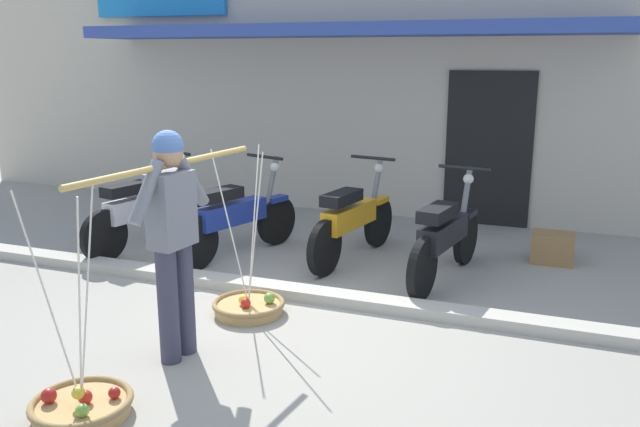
{
  "coord_description": "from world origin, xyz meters",
  "views": [
    {
      "loc": [
        2.17,
        -4.57,
        2.2
      ],
      "look_at": [
        0.19,
        0.6,
        0.85
      ],
      "focal_mm": 36.75,
      "sensor_mm": 36.0,
      "label": 1
    }
  ],
  "objects_px": {
    "fruit_basket_left_side": "(81,405)",
    "wooden_crate": "(553,248)",
    "fruit_basket_right_side": "(249,306)",
    "motorcycle_second_in_row": "(236,217)",
    "fruit_vendor": "(172,230)",
    "motorcycle_end_of_row": "(445,237)",
    "motorcycle_third_in_row": "(352,220)",
    "motorcycle_nearest_shop": "(145,211)"
  },
  "relations": [
    {
      "from": "motorcycle_nearest_shop",
      "to": "motorcycle_second_in_row",
      "type": "bearing_deg",
      "value": 5.34
    },
    {
      "from": "fruit_basket_left_side",
      "to": "motorcycle_second_in_row",
      "type": "distance_m",
      "value": 3.37
    },
    {
      "from": "fruit_basket_left_side",
      "to": "wooden_crate",
      "type": "height_order",
      "value": "fruit_basket_left_side"
    },
    {
      "from": "fruit_vendor",
      "to": "motorcycle_second_in_row",
      "type": "relative_size",
      "value": 1.06
    },
    {
      "from": "fruit_basket_left_side",
      "to": "fruit_basket_right_side",
      "type": "height_order",
      "value": "same"
    },
    {
      "from": "fruit_basket_right_side",
      "to": "motorcycle_end_of_row",
      "type": "relative_size",
      "value": 0.8
    },
    {
      "from": "motorcycle_end_of_row",
      "to": "fruit_basket_right_side",
      "type": "bearing_deg",
      "value": -134.15
    },
    {
      "from": "fruit_vendor",
      "to": "motorcycle_nearest_shop",
      "type": "distance_m",
      "value": 2.98
    },
    {
      "from": "fruit_basket_right_side",
      "to": "motorcycle_third_in_row",
      "type": "relative_size",
      "value": 0.8
    },
    {
      "from": "fruit_basket_right_side",
      "to": "motorcycle_end_of_row",
      "type": "bearing_deg",
      "value": 45.85
    },
    {
      "from": "motorcycle_third_in_row",
      "to": "fruit_vendor",
      "type": "bearing_deg",
      "value": -99.82
    },
    {
      "from": "motorcycle_nearest_shop",
      "to": "motorcycle_end_of_row",
      "type": "height_order",
      "value": "same"
    },
    {
      "from": "wooden_crate",
      "to": "fruit_basket_left_side",
      "type": "bearing_deg",
      "value": -121.1
    },
    {
      "from": "fruit_basket_right_side",
      "to": "motorcycle_end_of_row",
      "type": "distance_m",
      "value": 2.08
    },
    {
      "from": "fruit_vendor",
      "to": "fruit_basket_left_side",
      "type": "xyz_separation_m",
      "value": [
        -0.11,
        -0.93,
        -0.9
      ]
    },
    {
      "from": "fruit_basket_left_side",
      "to": "wooden_crate",
      "type": "xyz_separation_m",
      "value": [
        2.63,
        4.35,
        0.08
      ]
    },
    {
      "from": "motorcycle_second_in_row",
      "to": "motorcycle_third_in_row",
      "type": "bearing_deg",
      "value": 15.41
    },
    {
      "from": "motorcycle_second_in_row",
      "to": "motorcycle_third_in_row",
      "type": "xyz_separation_m",
      "value": [
        1.24,
        0.34,
        0.0
      ]
    },
    {
      "from": "motorcycle_nearest_shop",
      "to": "fruit_vendor",
      "type": "bearing_deg",
      "value": -50.11
    },
    {
      "from": "fruit_basket_right_side",
      "to": "motorcycle_nearest_shop",
      "type": "xyz_separation_m",
      "value": [
        -1.99,
        1.32,
        0.38
      ]
    },
    {
      "from": "fruit_basket_right_side",
      "to": "wooden_crate",
      "type": "relative_size",
      "value": 3.3
    },
    {
      "from": "fruit_vendor",
      "to": "motorcycle_nearest_shop",
      "type": "relative_size",
      "value": 1.04
    },
    {
      "from": "motorcycle_end_of_row",
      "to": "wooden_crate",
      "type": "xyz_separation_m",
      "value": [
        0.99,
        1.03,
        -0.29
      ]
    },
    {
      "from": "fruit_basket_left_side",
      "to": "motorcycle_second_in_row",
      "type": "xyz_separation_m",
      "value": [
        -0.66,
        3.28,
        0.38
      ]
    },
    {
      "from": "motorcycle_end_of_row",
      "to": "wooden_crate",
      "type": "height_order",
      "value": "motorcycle_end_of_row"
    },
    {
      "from": "fruit_basket_left_side",
      "to": "fruit_basket_right_side",
      "type": "relative_size",
      "value": 1.0
    },
    {
      "from": "fruit_basket_left_side",
      "to": "motorcycle_nearest_shop",
      "type": "relative_size",
      "value": 0.81
    },
    {
      "from": "motorcycle_nearest_shop",
      "to": "wooden_crate",
      "type": "height_order",
      "value": "motorcycle_nearest_shop"
    },
    {
      "from": "fruit_basket_left_side",
      "to": "motorcycle_third_in_row",
      "type": "distance_m",
      "value": 3.69
    },
    {
      "from": "fruit_vendor",
      "to": "motorcycle_third_in_row",
      "type": "bearing_deg",
      "value": 80.18
    },
    {
      "from": "motorcycle_nearest_shop",
      "to": "wooden_crate",
      "type": "bearing_deg",
      "value": 14.93
    },
    {
      "from": "fruit_vendor",
      "to": "motorcycle_end_of_row",
      "type": "distance_m",
      "value": 2.89
    },
    {
      "from": "motorcycle_third_in_row",
      "to": "motorcycle_end_of_row",
      "type": "distance_m",
      "value": 1.11
    },
    {
      "from": "motorcycle_nearest_shop",
      "to": "motorcycle_end_of_row",
      "type": "distance_m",
      "value": 3.42
    },
    {
      "from": "fruit_vendor",
      "to": "fruit_basket_left_side",
      "type": "relative_size",
      "value": 1.28
    },
    {
      "from": "fruit_basket_right_side",
      "to": "motorcycle_second_in_row",
      "type": "xyz_separation_m",
      "value": [
        -0.88,
        1.43,
        0.38
      ]
    },
    {
      "from": "motorcycle_nearest_shop",
      "to": "motorcycle_second_in_row",
      "type": "distance_m",
      "value": 1.12
    },
    {
      "from": "fruit_basket_left_side",
      "to": "motorcycle_nearest_shop",
      "type": "bearing_deg",
      "value": 119.14
    },
    {
      "from": "fruit_basket_left_side",
      "to": "fruit_vendor",
      "type": "bearing_deg",
      "value": 83.44
    },
    {
      "from": "motorcycle_third_in_row",
      "to": "motorcycle_end_of_row",
      "type": "bearing_deg",
      "value": -15.85
    },
    {
      "from": "fruit_basket_left_side",
      "to": "motorcycle_nearest_shop",
      "type": "distance_m",
      "value": 3.66
    },
    {
      "from": "motorcycle_second_in_row",
      "to": "motorcycle_end_of_row",
      "type": "height_order",
      "value": "same"
    }
  ]
}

